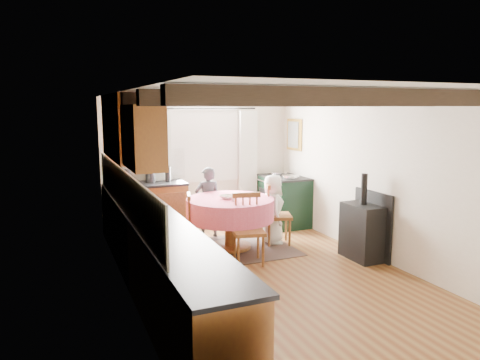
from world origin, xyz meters
name	(u,v)px	position (x,y,z in m)	size (l,w,h in m)	color
floor	(263,271)	(0.00, 0.00, 0.00)	(3.60, 5.50, 0.00)	brown
ceiling	(264,93)	(0.00, 0.00, 2.40)	(3.60, 5.50, 0.00)	white
wall_back	(200,162)	(0.00, 2.75, 1.20)	(3.60, 0.00, 2.40)	silver
wall_front	(420,241)	(0.00, -2.75, 1.20)	(3.60, 0.00, 2.40)	silver
wall_left	(125,195)	(-1.80, 0.00, 1.20)	(0.00, 5.50, 2.40)	silver
wall_right	(373,177)	(1.80, 0.00, 1.20)	(0.00, 5.50, 2.40)	silver
beam_a	(364,97)	(0.00, -2.00, 2.31)	(3.60, 0.16, 0.16)	#2D2116
beam_b	(305,99)	(0.00, -1.00, 2.31)	(3.60, 0.16, 0.16)	#2D2116
beam_c	(264,100)	(0.00, 0.00, 2.31)	(3.60, 0.16, 0.16)	#2D2116
beam_d	(235,101)	(0.00, 1.00, 2.31)	(3.60, 0.16, 0.16)	#2D2116
beam_e	(212,102)	(0.00, 2.00, 2.31)	(3.60, 0.16, 0.16)	#2D2116
splash_left	(123,191)	(-1.78, 0.30, 1.20)	(0.02, 4.50, 0.55)	beige
splash_back	(147,165)	(-1.00, 2.73, 1.20)	(1.40, 0.02, 0.55)	beige
base_cabinet_left	(153,254)	(-1.50, 0.00, 0.44)	(0.60, 5.30, 0.88)	brown
base_cabinet_back	(148,210)	(-1.05, 2.45, 0.44)	(1.30, 0.60, 0.88)	brown
worktop_left	(153,218)	(-1.48, 0.00, 0.90)	(0.64, 5.30, 0.04)	black
worktop_back	(148,184)	(-1.05, 2.43, 0.90)	(1.30, 0.64, 0.04)	black
wall_cabinet_glass	(122,127)	(-1.63, 1.20, 1.95)	(0.34, 1.80, 0.90)	brown
wall_cabinet_solid	(143,137)	(-1.63, -0.30, 1.90)	(0.34, 0.90, 0.70)	brown
window_frame	(205,141)	(0.10, 2.73, 1.60)	(1.34, 0.03, 1.54)	white
window_pane	(204,141)	(0.10, 2.74, 1.60)	(1.20, 0.01, 1.40)	white
curtain_left	(162,170)	(-0.75, 2.65, 1.10)	(0.35, 0.10, 2.10)	silver
curtain_right	(248,166)	(0.95, 2.65, 1.10)	(0.35, 0.10, 2.10)	silver
curtain_rod	(206,108)	(0.10, 2.65, 2.20)	(0.03, 0.03, 2.00)	black
wall_picture	(294,135)	(1.77, 2.30, 1.70)	(0.04, 0.50, 0.60)	gold
wall_plate	(251,134)	(1.05, 2.72, 1.70)	(0.30, 0.30, 0.02)	silver
rug	(230,249)	(-0.05, 1.07, 0.01)	(1.92, 1.50, 0.01)	#41302A
dining_table	(230,224)	(-0.05, 1.07, 0.41)	(1.36, 1.36, 0.82)	pink
chair_near	(249,229)	(-0.05, 0.37, 0.51)	(0.43, 0.45, 1.01)	brown
chair_left	(178,224)	(-0.86, 1.17, 0.47)	(0.40, 0.42, 0.94)	brown
chair_right	(278,214)	(0.78, 1.05, 0.51)	(0.44, 0.46, 1.02)	brown
aga_range	(284,200)	(1.47, 2.11, 0.48)	(0.67, 1.03, 0.95)	black
cast_iron_stove	(363,217)	(1.58, -0.08, 0.64)	(0.38, 0.64, 1.27)	black
child_far	(208,202)	(-0.15, 1.86, 0.61)	(0.45, 0.29, 1.23)	#373B42
child_right	(273,209)	(0.72, 1.12, 0.57)	(0.56, 0.36, 1.14)	white
bowl_a	(227,197)	(-0.10, 1.07, 0.85)	(0.23, 0.23, 0.06)	silver
bowl_b	(231,197)	(-0.04, 1.06, 0.85)	(0.18, 0.18, 0.06)	silver
cup	(234,199)	(-0.08, 0.84, 0.87)	(0.09, 0.09, 0.09)	silver
canister_tall	(127,176)	(-1.39, 2.52, 1.05)	(0.15, 0.15, 0.26)	#262628
canister_wide	(150,177)	(-0.99, 2.48, 1.01)	(0.17, 0.17, 0.19)	#262628
canister_slim	(168,174)	(-0.69, 2.41, 1.06)	(0.10, 0.10, 0.27)	#262628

